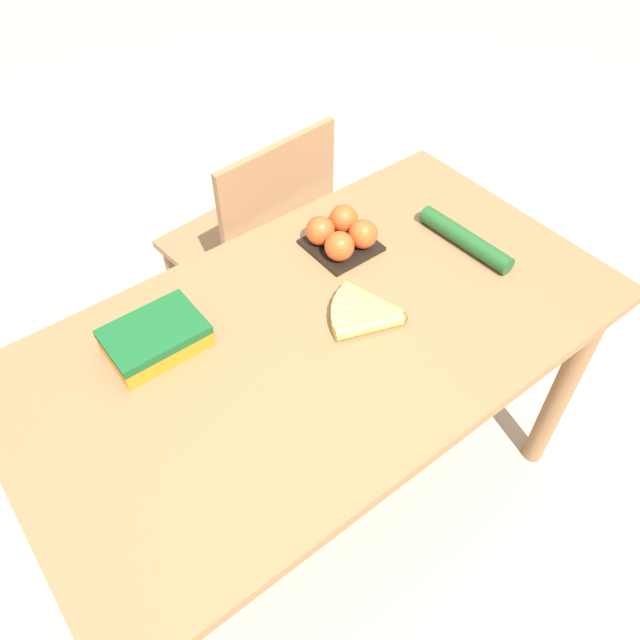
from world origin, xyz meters
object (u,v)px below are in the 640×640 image
at_px(tomato_pack, 342,234).
at_px(carrot_bag, 155,336).
at_px(banana_bunch, 369,313).
at_px(cucumber_near, 467,240).
at_px(chair, 257,249).

xyz_separation_m(tomato_pack, carrot_bag, (-0.51, -0.01, -0.01)).
bearing_deg(banana_bunch, carrot_bag, 152.37).
distance_m(carrot_bag, cucumber_near, 0.77).
relative_size(chair, cucumber_near, 3.38).
height_order(chair, cucumber_near, chair).
bearing_deg(cucumber_near, chair, 114.27).
relative_size(carrot_bag, cucumber_near, 0.75).
bearing_deg(chair, tomato_pack, 87.19).
bearing_deg(chair, cucumber_near, 108.94).
bearing_deg(carrot_bag, cucumber_near, -13.23).
distance_m(chair, cucumber_near, 0.69).
bearing_deg(banana_bunch, tomato_pack, 64.84).
relative_size(banana_bunch, tomato_pack, 1.07).
xyz_separation_m(chair, cucumber_near, (0.26, -0.57, 0.28)).
relative_size(banana_bunch, cucumber_near, 0.62).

